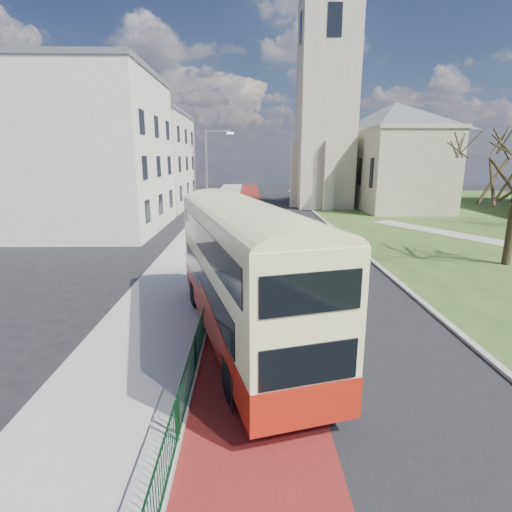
{
  "coord_description": "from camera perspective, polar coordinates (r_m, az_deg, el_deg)",
  "views": [
    {
      "loc": [
        -1.37,
        -12.74,
        6.15
      ],
      "look_at": [
        -1.06,
        3.99,
        2.0
      ],
      "focal_mm": 28.0,
      "sensor_mm": 36.0,
      "label": 1
    }
  ],
  "objects": [
    {
      "name": "ground",
      "position": [
        14.22,
        4.66,
        -11.76
      ],
      "size": [
        160.0,
        160.0,
        0.0
      ],
      "primitive_type": "plane",
      "color": "black",
      "rests_on": "ground"
    },
    {
      "name": "road_carriageway",
      "position": [
        33.44,
        3.88,
        3.31
      ],
      "size": [
        9.0,
        120.0,
        0.01
      ],
      "primitive_type": "cube",
      "color": "black",
      "rests_on": "ground"
    },
    {
      "name": "bus_lane",
      "position": [
        33.31,
        -0.76,
        3.31
      ],
      "size": [
        3.4,
        120.0,
        0.01
      ],
      "primitive_type": "cube",
      "color": "#591414",
      "rests_on": "ground"
    },
    {
      "name": "pavement_west",
      "position": [
        33.5,
        -7.28,
        3.35
      ],
      "size": [
        4.0,
        120.0,
        0.12
      ],
      "primitive_type": "cube",
      "color": "gray",
      "rests_on": "ground"
    },
    {
      "name": "kerb_west",
      "position": [
        33.34,
        -3.86,
        3.39
      ],
      "size": [
        0.25,
        120.0,
        0.13
      ],
      "primitive_type": "cube",
      "color": "#999993",
      "rests_on": "ground"
    },
    {
      "name": "kerb_east",
      "position": [
        36.05,
        10.93,
        3.96
      ],
      "size": [
        0.25,
        80.0,
        0.13
      ],
      "primitive_type": "cube",
      "color": "#999993",
      "rests_on": "ground"
    },
    {
      "name": "pedestrian_railing",
      "position": [
        17.72,
        -6.15,
        -4.56
      ],
      "size": [
        0.07,
        24.0,
        1.12
      ],
      "color": "#0B3319",
      "rests_on": "ground"
    },
    {
      "name": "gothic_church",
      "position": [
        53.08,
        15.19,
        21.04
      ],
      "size": [
        16.38,
        18.0,
        40.0
      ],
      "color": "#9D957F",
      "rests_on": "ground"
    },
    {
      "name": "street_block_near",
      "position": [
        36.97,
        -21.68,
        13.55
      ],
      "size": [
        10.3,
        14.3,
        13.0
      ],
      "color": "beige",
      "rests_on": "ground"
    },
    {
      "name": "street_block_far",
      "position": [
        52.29,
        -15.45,
        13.03
      ],
      "size": [
        10.3,
        16.3,
        11.5
      ],
      "color": "#BBB39E",
      "rests_on": "ground"
    },
    {
      "name": "streetlamp",
      "position": [
        30.92,
        -6.72,
        10.96
      ],
      "size": [
        2.13,
        0.18,
        8.0
      ],
      "color": "gray",
      "rests_on": "pavement_west"
    },
    {
      "name": "bus",
      "position": [
        13.18,
        -1.92,
        -1.6
      ],
      "size": [
        5.33,
        11.29,
        4.6
      ],
      "rotation": [
        0.0,
        0.0,
        0.26
      ],
      "color": "#9E1B0E",
      "rests_on": "ground"
    }
  ]
}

